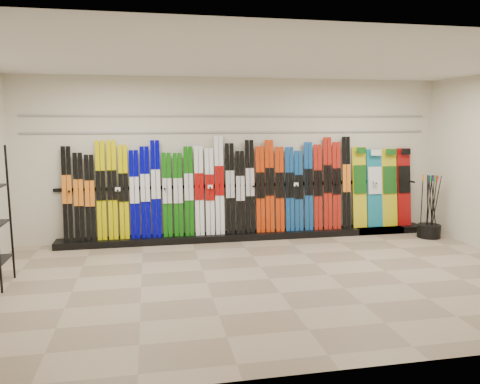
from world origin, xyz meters
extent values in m
plane|color=#85725B|center=(0.00, 0.00, 0.00)|extent=(8.00, 8.00, 0.00)
plane|color=beige|center=(0.00, 2.50, 1.50)|extent=(8.00, 0.00, 8.00)
plane|color=silver|center=(0.00, 0.00, 3.00)|extent=(8.00, 8.00, 0.00)
cube|color=black|center=(0.22, 2.28, 0.06)|extent=(8.00, 0.40, 0.12)
cube|color=black|center=(-3.04, 2.32, 0.95)|extent=(0.17, 0.19, 1.66)
cube|color=black|center=(-2.85, 2.31, 0.89)|extent=(0.17, 0.18, 1.55)
cube|color=black|center=(-2.66, 2.31, 0.87)|extent=(0.17, 0.18, 1.51)
cube|color=#C9BE00|center=(-2.47, 2.32, 0.99)|extent=(0.17, 0.20, 1.75)
cube|color=#C9BE00|center=(-2.28, 2.32, 1.00)|extent=(0.17, 0.20, 1.76)
cube|color=#C9BE00|center=(-2.08, 2.32, 0.96)|extent=(0.17, 0.19, 1.67)
cube|color=#010093|center=(-1.90, 2.31, 0.91)|extent=(0.17, 0.18, 1.58)
cube|color=#010093|center=(-1.71, 2.32, 0.94)|extent=(0.17, 0.19, 1.64)
cube|color=#010093|center=(-1.52, 2.32, 0.99)|extent=(0.17, 0.20, 1.75)
cube|color=#105C0C|center=(-1.32, 2.31, 0.88)|extent=(0.17, 0.18, 1.52)
cube|color=#105C0C|center=(-1.12, 2.31, 0.88)|extent=(0.17, 0.18, 1.52)
cube|color=#105C0C|center=(-0.92, 2.32, 0.93)|extent=(0.17, 0.19, 1.63)
cube|color=white|center=(-0.73, 2.32, 0.94)|extent=(0.17, 0.19, 1.63)
cube|color=white|center=(-0.54, 2.32, 0.92)|extent=(0.17, 0.19, 1.60)
cube|color=white|center=(-0.36, 2.33, 1.03)|extent=(0.17, 0.21, 1.81)
cube|color=black|center=(-0.16, 2.32, 0.96)|extent=(0.17, 0.20, 1.68)
cube|color=black|center=(0.04, 2.31, 0.89)|extent=(0.17, 0.18, 1.54)
cube|color=black|center=(0.22, 2.32, 0.99)|extent=(0.17, 0.20, 1.74)
cube|color=#C02F09|center=(0.42, 2.32, 0.93)|extent=(0.17, 0.19, 1.62)
cube|color=#C02F09|center=(0.60, 2.32, 0.99)|extent=(0.17, 0.20, 1.74)
cube|color=#C02F09|center=(0.80, 2.32, 0.92)|extent=(0.17, 0.19, 1.61)
cube|color=navy|center=(1.00, 2.32, 0.92)|extent=(0.17, 0.19, 1.60)
cube|color=navy|center=(1.18, 2.31, 0.88)|extent=(0.17, 0.18, 1.53)
cube|color=navy|center=(1.38, 2.32, 0.96)|extent=(0.17, 0.20, 1.69)
cube|color=#A11B10|center=(1.57, 2.32, 0.94)|extent=(0.17, 0.19, 1.64)
cube|color=#A11B10|center=(1.77, 2.33, 1.01)|extent=(0.17, 0.21, 1.78)
cube|color=#A11B10|center=(1.95, 2.32, 0.96)|extent=(0.17, 0.20, 1.69)
cube|color=black|center=(2.15, 2.33, 1.01)|extent=(0.17, 0.21, 1.79)
cube|color=gold|center=(2.45, 2.36, 0.91)|extent=(0.28, 0.24, 1.58)
cube|color=#14728C|center=(2.77, 2.36, 0.89)|extent=(0.32, 0.24, 1.54)
cube|color=gold|center=(3.09, 2.36, 0.89)|extent=(0.32, 0.24, 1.54)
cube|color=#990C0C|center=(3.41, 2.36, 0.89)|extent=(0.28, 0.24, 1.55)
cylinder|color=black|center=(3.60, 1.71, 0.12)|extent=(0.43, 0.43, 0.25)
cylinder|color=black|center=(3.58, 1.77, 0.61)|extent=(0.06, 0.07, 1.18)
cylinder|color=black|center=(3.48, 1.82, 0.61)|extent=(0.04, 0.07, 1.18)
cylinder|color=black|center=(3.56, 1.74, 0.61)|extent=(0.11, 0.15, 1.17)
cylinder|color=black|center=(3.64, 1.67, 0.61)|extent=(0.08, 0.04, 1.18)
cylinder|color=black|center=(3.67, 1.65, 0.61)|extent=(0.14, 0.07, 1.18)
cylinder|color=black|center=(3.66, 1.70, 0.61)|extent=(0.15, 0.12, 1.17)
cylinder|color=black|center=(3.62, 1.74, 0.61)|extent=(0.13, 0.09, 1.18)
cylinder|color=black|center=(3.58, 1.73, 0.61)|extent=(0.06, 0.04, 1.18)
cylinder|color=black|center=(3.67, 1.76, 0.61)|extent=(0.04, 0.03, 1.18)
cube|color=gray|center=(0.00, 2.48, 2.00)|extent=(7.60, 0.02, 0.03)
cube|color=gray|center=(0.00, 2.48, 2.30)|extent=(7.60, 0.02, 0.03)
camera|label=1|loc=(-1.63, -6.16, 2.22)|focal=35.00mm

